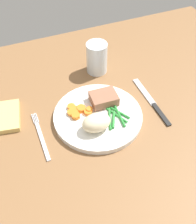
# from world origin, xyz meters

# --- Properties ---
(dining_table) EXTENTS (1.20, 0.90, 0.02)m
(dining_table) POSITION_xyz_m (0.00, 0.00, 0.01)
(dining_table) COLOR brown
(dining_table) RESTS_ON ground
(dinner_plate) EXTENTS (0.25, 0.25, 0.02)m
(dinner_plate) POSITION_xyz_m (-0.02, -0.00, 0.03)
(dinner_plate) COLOR white
(dinner_plate) RESTS_ON dining_table
(meat_portion) EXTENTS (0.08, 0.06, 0.03)m
(meat_portion) POSITION_xyz_m (0.01, 0.04, 0.05)
(meat_portion) COLOR #936047
(meat_portion) RESTS_ON dinner_plate
(mashed_potatoes) EXTENTS (0.08, 0.05, 0.05)m
(mashed_potatoes) POSITION_xyz_m (-0.05, -0.05, 0.06)
(mashed_potatoes) COLOR beige
(mashed_potatoes) RESTS_ON dinner_plate
(carrot_slices) EXTENTS (0.07, 0.06, 0.01)m
(carrot_slices) POSITION_xyz_m (-0.07, 0.03, 0.04)
(carrot_slices) COLOR orange
(carrot_slices) RESTS_ON dinner_plate
(green_beans) EXTENTS (0.07, 0.09, 0.01)m
(green_beans) POSITION_xyz_m (0.02, -0.03, 0.04)
(green_beans) COLOR #2D8C38
(green_beans) RESTS_ON dinner_plate
(fork) EXTENTS (0.01, 0.17, 0.00)m
(fork) POSITION_xyz_m (-0.19, -0.00, 0.02)
(fork) COLOR silver
(fork) RESTS_ON dining_table
(knife) EXTENTS (0.02, 0.20, 0.01)m
(knife) POSITION_xyz_m (0.15, -0.00, 0.02)
(knife) COLOR black
(knife) RESTS_ON dining_table
(water_glass) EXTENTS (0.07, 0.07, 0.10)m
(water_glass) POSITION_xyz_m (0.05, 0.20, 0.06)
(water_glass) COLOR silver
(water_glass) RESTS_ON dining_table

